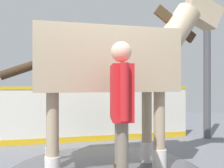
# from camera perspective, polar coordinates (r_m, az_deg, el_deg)

# --- Properties ---
(barrier_wall) EXTENTS (4.49, 1.73, 1.19)m
(barrier_wall) POSITION_cam_1_polar(r_m,az_deg,el_deg) (5.51, -5.81, -7.21)
(barrier_wall) COLOR silver
(barrier_wall) RESTS_ON ground
(roof_post_near) EXTENTS (0.16, 0.16, 3.10)m
(roof_post_near) POSITION_cam_1_polar(r_m,az_deg,el_deg) (6.19, 20.80, 2.81)
(roof_post_near) COLOR #4C4C51
(roof_post_near) RESTS_ON ground
(horse) EXTENTS (3.18, 1.53, 2.67)m
(horse) POSITION_cam_1_polar(r_m,az_deg,el_deg) (3.65, 0.30, 4.42)
(horse) COLOR tan
(horse) RESTS_ON ground
(handler) EXTENTS (0.30, 0.68, 1.71)m
(handler) POSITION_cam_1_polar(r_m,az_deg,el_deg) (2.77, 2.11, -5.19)
(handler) COLOR #47331E
(handler) RESTS_ON ground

